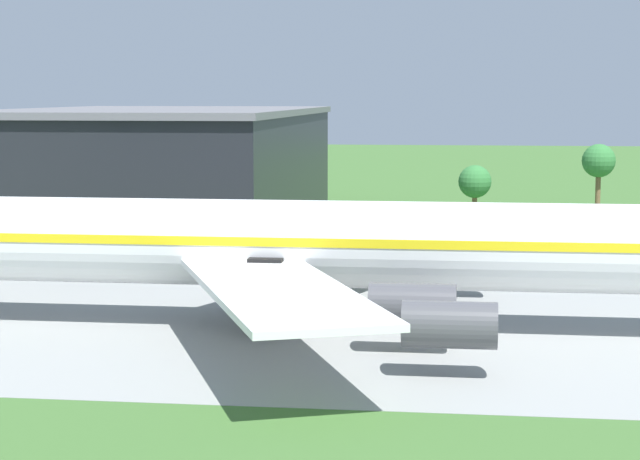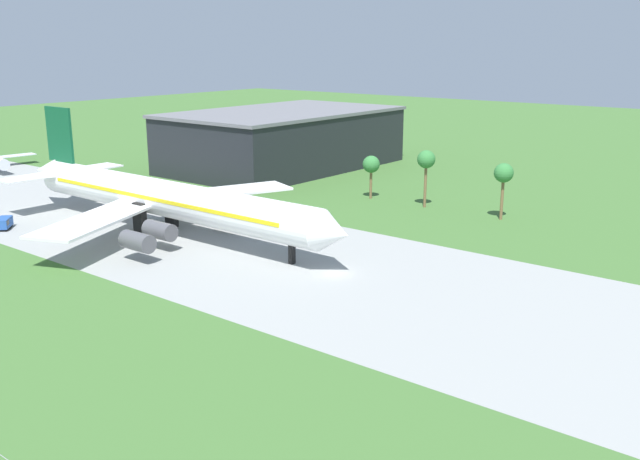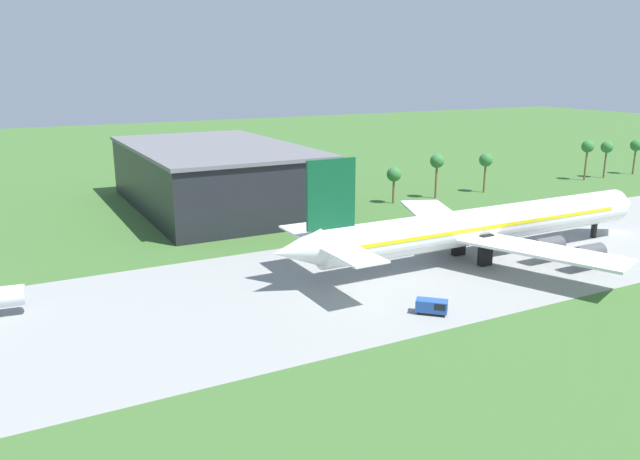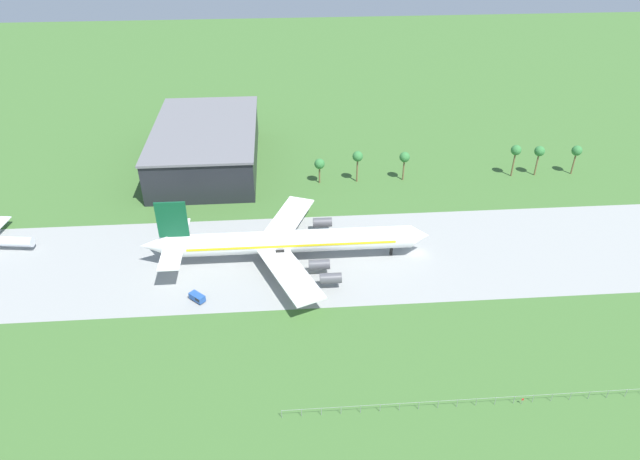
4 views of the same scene
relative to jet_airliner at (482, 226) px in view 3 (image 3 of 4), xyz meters
name	(u,v)px [view 3 (image 3 of 4)]	position (x,y,z in m)	size (l,w,h in m)	color
ground_plane	(618,233)	(37.30, 0.28, -6.06)	(600.00, 600.00, 0.00)	#3D662D
taxiway_strip	(618,232)	(37.30, 0.28, -6.05)	(320.00, 44.00, 0.02)	gray
jet_airliner	(482,226)	(0.00, 0.00, 0.00)	(80.01, 54.13, 19.92)	white
baggage_tug	(433,306)	(-23.42, -16.61, -4.94)	(4.51, 4.40, 2.05)	black
terminal_building	(214,176)	(-27.81, 62.80, 1.41)	(36.72, 61.20, 14.92)	black
palm_tree_row	(533,156)	(59.17, 45.23, 2.76)	(94.66, 3.60, 11.90)	brown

